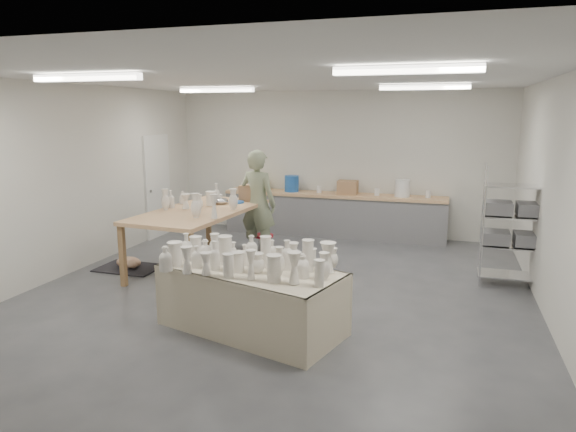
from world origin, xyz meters
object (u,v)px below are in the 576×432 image
(work_table, at_px, (205,210))
(red_stool, at_px, (264,236))
(potter, at_px, (258,204))
(drying_table, at_px, (251,295))

(work_table, relative_size, red_stool, 6.10)
(work_table, bearing_deg, potter, 57.50)
(work_table, height_order, red_stool, work_table)
(work_table, bearing_deg, drying_table, -48.20)
(work_table, distance_m, red_stool, 1.43)
(drying_table, height_order, potter, potter)
(red_stool, bearing_deg, drying_table, -72.47)
(potter, bearing_deg, red_stool, -78.01)
(work_table, xyz_separation_m, red_stool, (0.63, 1.10, -0.67))
(potter, bearing_deg, work_table, 65.05)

